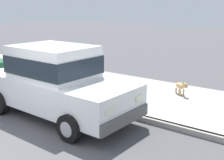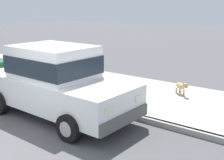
{
  "view_description": "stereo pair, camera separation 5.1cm",
  "coord_description": "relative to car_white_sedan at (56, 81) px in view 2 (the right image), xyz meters",
  "views": [
    {
      "loc": [
        -2.95,
        -5.09,
        2.92
      ],
      "look_at": [
        3.54,
        -0.26,
        0.85
      ],
      "focal_mm": 46.38,
      "sensor_mm": 36.0,
      "label": 1
    },
    {
      "loc": [
        -2.92,
        -5.13,
        2.92
      ],
      "look_at": [
        3.54,
        -0.26,
        0.85
      ],
      "focal_mm": 46.38,
      "sensor_mm": 36.0,
      "label": 2
    }
  ],
  "objects": [
    {
      "name": "curb",
      "position": [
        1.03,
        -0.59,
        -0.91
      ],
      "size": [
        0.16,
        64.0,
        0.14
      ],
      "primitive_type": "cube",
      "color": "gray",
      "rests_on": "ground"
    },
    {
      "name": "sidewalk",
      "position": [
        2.83,
        -0.59,
        -0.91
      ],
      "size": [
        3.6,
        64.0,
        0.14
      ],
      "primitive_type": "cube",
      "color": "#A8A59E",
      "rests_on": "ground"
    },
    {
      "name": "car_white_sedan",
      "position": [
        0.0,
        0.0,
        0.0
      ],
      "size": [
        2.12,
        4.65,
        1.92
      ],
      "color": "white",
      "rests_on": "ground"
    },
    {
      "name": "dog_tan",
      "position": [
        3.41,
        -2.12,
        -0.55
      ],
      "size": [
        0.5,
        0.64,
        0.49
      ],
      "color": "tan",
      "rests_on": "sidewalk"
    }
  ]
}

